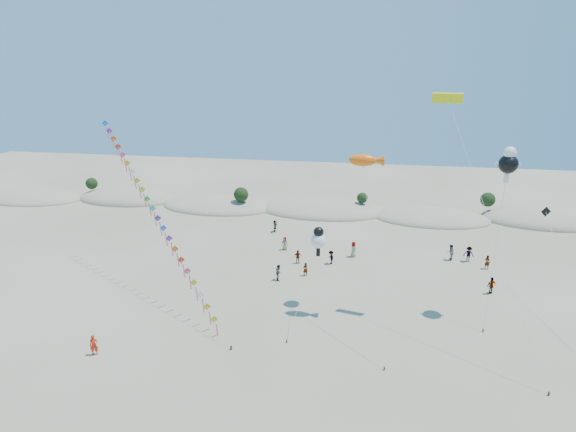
{
  "coord_description": "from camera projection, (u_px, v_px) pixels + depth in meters",
  "views": [
    {
      "loc": [
        6.33,
        -23.92,
        22.3
      ],
      "look_at": [
        0.03,
        14.0,
        9.44
      ],
      "focal_mm": 30.0,
      "sensor_mm": 36.0,
      "label": 1
    }
  ],
  "objects": [
    {
      "name": "cartoon_kite_low",
      "position": [
        318.0,
        239.0,
        43.65
      ],
      "size": [
        2.47,
        7.89,
        7.63
      ],
      "color": "#3F2D1E",
      "rests_on": "ground"
    },
    {
      "name": "dark_kite",
      "position": [
        556.0,
        246.0,
        43.86
      ],
      "size": [
        1.01,
        14.46,
        8.38
      ],
      "color": "#3F2D1E",
      "rests_on": "ground"
    },
    {
      "name": "flyer_foreground",
      "position": [
        94.0,
        345.0,
        37.44
      ],
      "size": [
        0.75,
        0.65,
        1.72
      ],
      "primitive_type": "imported",
      "rotation": [
        0.0,
        0.0,
        0.45
      ],
      "color": "red",
      "rests_on": "ground"
    },
    {
      "name": "kite_train",
      "position": [
        153.0,
        210.0,
        45.76
      ],
      "size": [
        18.85,
        16.9,
        16.3
      ],
      "color": "#3F2D1E",
      "rests_on": "ground"
    },
    {
      "name": "dune_ridge",
      "position": [
        328.0,
        210.0,
        72.46
      ],
      "size": [
        145.3,
        11.49,
        5.57
      ],
      "color": "gray",
      "rests_on": "ground"
    },
    {
      "name": "cartoon_kite_high",
      "position": [
        509.0,
        162.0,
        39.83
      ],
      "size": [
        2.18,
        4.71,
        15.2
      ],
      "color": "#3F2D1E",
      "rests_on": "ground"
    },
    {
      "name": "parafoil_kite",
      "position": [
        449.0,
        102.0,
        38.74
      ],
      "size": [
        8.32,
        11.87,
        19.47
      ],
      "color": "#3F2D1E",
      "rests_on": "ground"
    },
    {
      "name": "beachgoers",
      "position": [
        368.0,
        254.0,
        54.75
      ],
      "size": [
        25.79,
        15.37,
        1.86
      ],
      "color": "slate",
      "rests_on": "ground"
    },
    {
      "name": "ground",
      "position": [
        251.0,
        426.0,
        30.43
      ],
      "size": [
        160.0,
        160.0,
        0.0
      ],
      "primitive_type": "plane",
      "color": "#82775A",
      "rests_on": "ground"
    },
    {
      "name": "fish_kite",
      "position": [
        367.0,
        161.0,
        39.88
      ],
      "size": [
        3.65,
        9.27,
        14.55
      ],
      "color": "#3F2D1E",
      "rests_on": "ground"
    }
  ]
}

